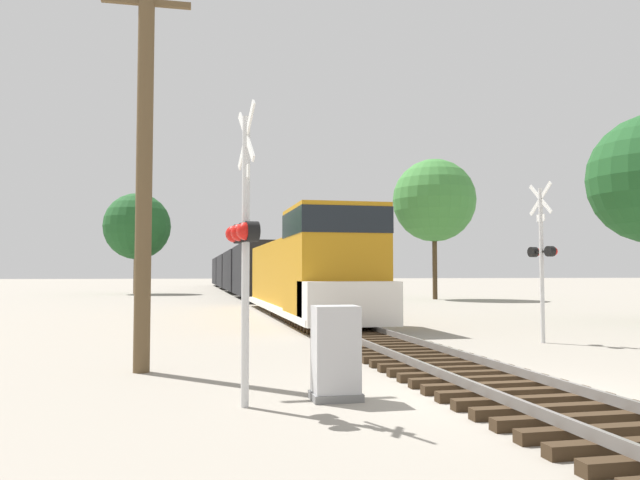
% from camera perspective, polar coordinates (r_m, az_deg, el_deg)
% --- Properties ---
extents(ground_plane, '(400.00, 400.00, 0.00)m').
position_cam_1_polar(ground_plane, '(10.88, 16.53, -13.47)').
color(ground_plane, gray).
extents(rail_track_bed, '(2.60, 160.00, 0.31)m').
position_cam_1_polar(rail_track_bed, '(10.86, 16.52, -12.76)').
color(rail_track_bed, '#382819').
rests_on(rail_track_bed, ground).
extents(freight_train, '(3.12, 81.08, 4.34)m').
position_cam_1_polar(freight_train, '(59.57, -7.04, -2.89)').
color(freight_train, '#B77A14').
rests_on(freight_train, ground).
extents(crossing_signal_near, '(0.46, 1.02, 4.54)m').
position_cam_1_polar(crossing_signal_near, '(9.45, -6.98, 0.23)').
color(crossing_signal_near, silver).
rests_on(crossing_signal_near, ground).
extents(crossing_signal_far, '(0.46, 1.02, 4.59)m').
position_cam_1_polar(crossing_signal_far, '(18.98, 19.65, -1.24)').
color(crossing_signal_far, silver).
rests_on(crossing_signal_far, ground).
extents(relay_cabinet, '(0.78, 0.60, 1.48)m').
position_cam_1_polar(relay_cabinet, '(9.98, 1.44, -10.32)').
color(relay_cabinet, slate).
rests_on(relay_cabinet, ground).
extents(utility_pole, '(1.80, 0.33, 8.19)m').
position_cam_1_polar(utility_pole, '(13.30, -15.77, 6.61)').
color(utility_pole, brown).
rests_on(utility_pole, ground).
extents(tree_mid_background, '(6.24, 6.24, 10.57)m').
position_cam_1_polar(tree_mid_background, '(47.90, 10.40, 3.57)').
color(tree_mid_background, '#473521').
rests_on(tree_mid_background, ground).
extents(tree_deep_background, '(6.26, 6.26, 9.50)m').
position_cam_1_polar(tree_deep_background, '(61.38, -16.38, 1.19)').
color(tree_deep_background, brown).
rests_on(tree_deep_background, ground).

